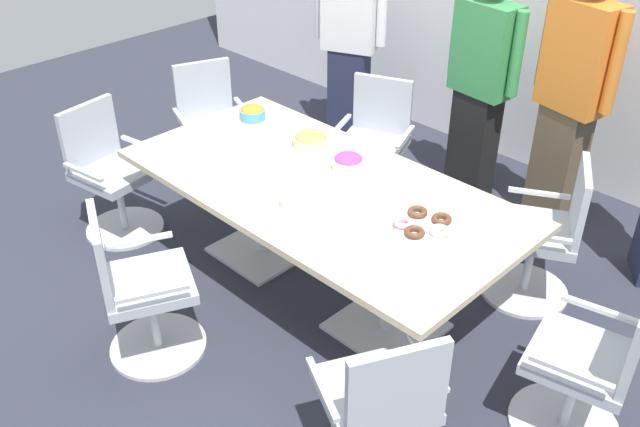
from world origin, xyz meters
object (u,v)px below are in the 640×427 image
Objects in this scene: office_chair_5 at (212,131)px; napkin_pile at (178,145)px; office_chair_3 at (543,240)px; office_chair_4 at (374,149)px; conference_table at (320,203)px; snack_bowl_candy_mix at (348,162)px; office_chair_1 at (379,412)px; plate_stack at (298,201)px; office_chair_0 at (139,294)px; person_standing_0 at (350,41)px; person_standing_2 at (572,95)px; donut_platter at (423,224)px; office_chair_2 at (590,371)px; snack_bowl_cookies at (311,139)px; office_chair_6 at (111,178)px; snack_bowl_chips_orange at (252,112)px; person_standing_1 at (481,82)px.

office_chair_5 is 1.05m from napkin_pile.
office_chair_4 is (-1.48, 0.17, 0.00)m from office_chair_3.
snack_bowl_candy_mix is at bearing 90.38° from conference_table.
office_chair_1 reaches higher than plate_stack.
office_chair_1 is at bearing -27.01° from plate_stack.
person_standing_0 is at bearing 136.00° from office_chair_0.
person_standing_2 is 5.98× the size of donut_platter.
office_chair_3 is at bearing 70.55° from donut_platter.
office_chair_2 and office_chair_3 have the same top height.
snack_bowl_candy_mix is (-0.00, 0.24, 0.18)m from conference_table.
snack_bowl_cookies is 0.75× the size of donut_platter.
snack_bowl_candy_mix is (0.49, -0.82, 0.40)m from office_chair_4.
office_chair_1 is 1.00× the size of office_chair_6.
office_chair_0 and office_chair_3 have the same top height.
office_chair_4 is at bearing 53.71° from office_chair_2.
napkin_pile is at bearing -130.91° from snack_bowl_cookies.
donut_platter is (2.04, -1.65, -0.09)m from person_standing_0.
office_chair_3 is 2.30m from napkin_pile.
office_chair_1 is at bearing 86.72° from office_chair_5.
napkin_pile is (-1.63, -0.38, 0.02)m from donut_platter.
office_chair_1 is at bearing -61.90° from donut_platter.
office_chair_1 and office_chair_2 have the same top height.
plate_stack is (-0.63, -0.31, 0.01)m from donut_platter.
snack_bowl_cookies is (-1.55, 1.11, 0.39)m from office_chair_1.
office_chair_2 is 5.14× the size of snack_bowl_chips_orange.
person_standing_0 is 2.42m from plate_stack.
person_standing_1 reaches higher than office_chair_3.
donut_platter is (1.09, -0.25, -0.02)m from snack_bowl_cookies.
office_chair_0 is at bearing -130.58° from donut_platter.
office_chair_4 is 5.05× the size of napkin_pile.
person_standing_1 reaches higher than person_standing_0.
office_chair_5 is (-2.74, 1.21, 0.00)m from office_chair_1.
office_chair_3 is 1.05m from person_standing_2.
office_chair_0 and office_chair_4 have the same top height.
person_standing_2 is at bearing 66.37° from snack_bowl_candy_mix.
office_chair_2 is 5.05× the size of napkin_pile.
office_chair_3 is 4.52× the size of plate_stack.
conference_table is at bearing 80.43° from office_chair_2.
napkin_pile is (-1.00, -0.07, 0.01)m from plate_stack.
office_chair_0 is at bearing -102.07° from snack_bowl_candy_mix.
office_chair_0 is 5.14× the size of snack_bowl_chips_orange.
office_chair_2 reaches higher than snack_bowl_chips_orange.
snack_bowl_candy_mix is at bearing 165.88° from donut_platter.
office_chair_4 is (-2.19, 0.98, 0.00)m from office_chair_2.
person_standing_0 is 0.89× the size of person_standing_2.
office_chair_3 is at bearing 110.29° from office_chair_6.
snack_bowl_chips_orange is at bearing 140.76° from office_chair_0.
office_chair_4 is at bearing 140.09° from donut_platter.
person_standing_2 is 10.36× the size of napkin_pile.
office_chair_2 is 1.00× the size of office_chair_6.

